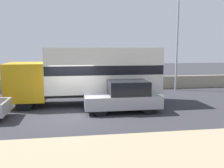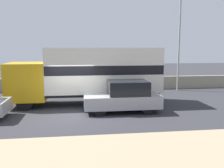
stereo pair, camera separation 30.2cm
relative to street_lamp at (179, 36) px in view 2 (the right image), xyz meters
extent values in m
plane|color=#2D2D33|center=(-8.35, -6.52, -4.38)|extent=(80.00, 80.00, 0.00)
cube|color=#9E896B|center=(-8.35, -12.14, -4.36)|extent=(60.00, 4.68, 0.04)
cube|color=gray|center=(-8.35, 0.84, -3.85)|extent=(60.00, 0.35, 1.06)
cylinder|color=gray|center=(0.00, 0.00, -0.68)|extent=(0.14, 0.14, 7.38)
cube|color=gold|center=(-10.97, -4.14, -2.88)|extent=(2.20, 2.46, 2.15)
cube|color=black|center=(-12.04, -4.14, -2.45)|extent=(0.06, 2.09, 0.95)
cube|color=#2D2D33|center=(-6.47, -4.14, -3.69)|extent=(6.80, 1.36, 0.25)
cube|color=silver|center=(-6.47, -4.14, -2.25)|extent=(6.80, 2.47, 2.64)
cube|color=black|center=(-6.47, -4.14, -2.20)|extent=(6.77, 2.49, 0.53)
cylinder|color=black|center=(-10.97, -5.20, -3.91)|extent=(0.93, 0.28, 0.93)
cylinder|color=black|center=(-10.97, -3.08, -3.91)|extent=(0.93, 0.28, 0.93)
cylinder|color=black|center=(-4.60, -5.20, -3.91)|extent=(0.93, 0.28, 0.93)
cylinder|color=black|center=(-4.60, -3.08, -3.91)|extent=(0.93, 0.28, 0.93)
cylinder|color=black|center=(-5.96, -5.20, -3.91)|extent=(0.93, 0.28, 0.93)
cylinder|color=black|center=(-5.96, -3.08, -3.91)|extent=(0.93, 0.28, 0.93)
cube|color=#9E9EA3|center=(-5.68, -6.16, -3.77)|extent=(4.08, 1.86, 0.68)
cube|color=black|center=(-5.35, -6.16, -3.07)|extent=(2.12, 1.71, 0.74)
cylinder|color=black|center=(-6.94, -6.97, -4.02)|extent=(0.71, 0.20, 0.71)
cylinder|color=black|center=(-6.94, -5.35, -4.02)|extent=(0.71, 0.20, 0.71)
cylinder|color=black|center=(-4.41, -6.97, -4.02)|extent=(0.71, 0.20, 0.71)
cylinder|color=black|center=(-4.41, -5.35, -4.02)|extent=(0.71, 0.20, 0.71)
camera|label=1|loc=(-8.24, -19.19, -0.92)|focal=40.00mm
camera|label=2|loc=(-7.94, -19.23, -0.92)|focal=40.00mm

